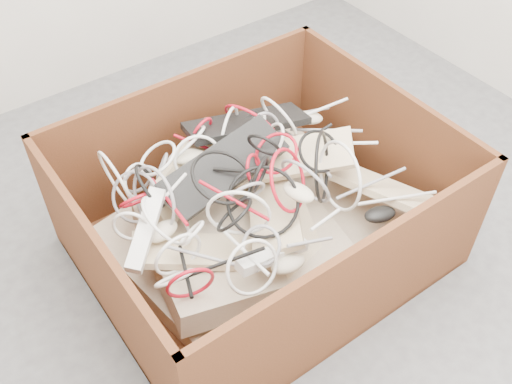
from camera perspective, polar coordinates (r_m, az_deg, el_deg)
ground at (r=2.31m, az=3.59°, el=-5.46°), size 3.00×3.00×0.00m
cardboard_box at (r=2.19m, az=-0.06°, el=-3.53°), size 1.22×1.02×0.54m
keyboard_pile at (r=2.14m, az=0.38°, el=0.70°), size 1.08×0.86×0.36m
mice_scatter at (r=2.03m, az=1.55°, el=-0.06°), size 0.89×0.64×0.19m
power_strip_left at (r=1.91m, az=-10.57°, el=-3.57°), size 0.24×0.24×0.12m
power_strip_right at (r=1.86m, az=1.61°, el=-6.09°), size 0.26×0.06×0.08m
vga_plug at (r=2.14m, az=7.91°, el=2.64°), size 0.06×0.05×0.03m
cable_tangle at (r=2.00m, az=-2.51°, el=1.21°), size 1.08×0.79×0.38m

